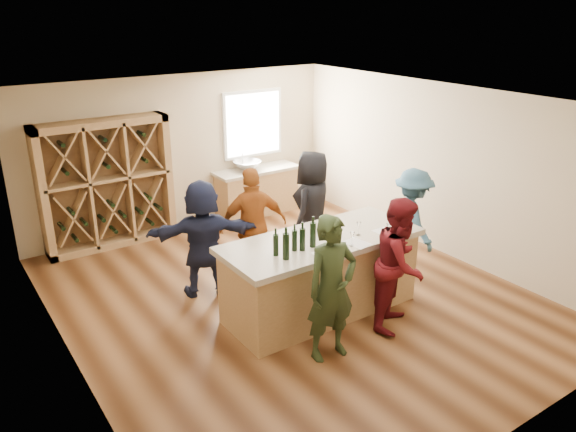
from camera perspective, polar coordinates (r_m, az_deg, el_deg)
floor at (r=8.22m, az=0.21°, el=-8.40°), size 6.00×7.00×0.10m
ceiling at (r=7.26m, az=0.25°, el=12.01°), size 6.00×7.00×0.10m
wall_back at (r=10.61m, az=-10.80°, el=6.49°), size 6.00×0.10×2.80m
wall_front at (r=5.36m, az=22.66°, el=-9.55°), size 6.00×0.10×2.80m
wall_left at (r=6.51m, az=-22.49°, el=-4.04°), size 0.10×7.00×2.80m
wall_right at (r=9.60m, az=15.43°, el=4.59°), size 0.10×7.00×2.80m
window_frame at (r=11.13m, az=-3.62°, el=9.33°), size 1.30×0.06×1.30m
window_pane at (r=11.10m, az=-3.52°, el=9.30°), size 1.18×0.01×1.18m
wine_rack at (r=9.95m, az=-17.91°, el=3.08°), size 2.20×0.45×2.20m
back_counter_base at (r=11.19m, az=-3.19°, el=2.41°), size 1.60×0.58×0.86m
back_counter_top at (r=11.06m, az=-3.24°, el=4.67°), size 1.70×0.62×0.06m
sink at (r=10.92m, az=-4.15°, el=5.12°), size 0.54×0.54×0.19m
faucet at (r=11.06m, az=-4.63°, el=5.61°), size 0.02×0.02×0.30m
tasting_counter_base at (r=7.62m, az=3.35°, el=-6.25°), size 2.60×1.00×1.00m
tasting_counter_top at (r=7.39m, az=3.44°, el=-2.52°), size 2.72×1.12×0.08m
wine_bottle_a at (r=6.81m, az=-1.25°, el=-2.97°), size 0.09×0.09×0.27m
wine_bottle_b at (r=6.70m, az=-0.20°, el=-3.11°), size 0.09×0.09×0.33m
wine_bottle_c at (r=6.94m, az=0.67°, el=-2.50°), size 0.08×0.08×0.27m
wine_bottle_d at (r=6.94m, az=1.47°, el=-2.40°), size 0.08×0.08×0.29m
wine_bottle_e at (r=7.05m, az=2.54°, el=-1.91°), size 0.08×0.08×0.33m
wine_glass_a at (r=6.81m, az=3.98°, el=-3.52°), size 0.08×0.08×0.16m
wine_glass_b at (r=7.13m, az=6.53°, el=-2.33°), size 0.07×0.07×0.19m
wine_glass_c at (r=7.49m, az=10.15°, el=-1.43°), size 0.08×0.08×0.17m
wine_glass_d at (r=7.47m, az=7.19°, el=-1.29°), size 0.09×0.09×0.18m
wine_glass_e at (r=7.73m, az=10.31°, el=-0.72°), size 0.07×0.07×0.17m
tasting_menu_a at (r=6.88m, az=3.56°, el=-3.99°), size 0.22×0.28×0.00m
tasting_menu_b at (r=7.25m, az=7.04°, el=-2.76°), size 0.28×0.36×0.00m
tasting_menu_c at (r=7.65m, az=9.91°, el=-1.64°), size 0.24×0.33×0.00m
person_near_left at (r=6.52m, az=4.44°, el=-7.36°), size 0.68×0.52×1.78m
person_near_right at (r=7.27m, az=11.32°, el=-4.76°), size 0.97×0.84×1.74m
person_server at (r=8.85m, az=12.47°, el=-0.47°), size 0.78×1.16×1.65m
person_far_mid at (r=8.35m, az=-3.54°, el=-0.91°), size 1.13×0.78×1.75m
person_far_right at (r=8.88m, az=2.49°, el=0.80°), size 1.07×0.95×1.85m
person_far_left at (r=8.01m, az=-8.60°, el=-2.24°), size 1.69×1.10×1.71m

